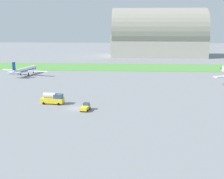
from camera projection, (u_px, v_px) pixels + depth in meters
name	position (u px, v px, depth m)	size (l,w,h in m)	color
ground_plane	(75.00, 108.00, 77.83)	(600.00, 600.00, 0.00)	gray
grass_taxiway_strip	(102.00, 67.00, 154.98)	(360.00, 28.00, 0.08)	#549342
airplane_taxiing_turboprop	(25.00, 70.00, 128.65)	(23.16, 19.95, 7.03)	white
pushback_tug_near_gate	(85.00, 107.00, 75.78)	(2.51, 3.83, 1.95)	yellow
fuel_truck_midfield	(53.00, 99.00, 81.99)	(6.73, 3.23, 3.29)	yellow
hangar_distant	(158.00, 35.00, 205.66)	(67.01, 32.26, 34.44)	#B2AD9E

